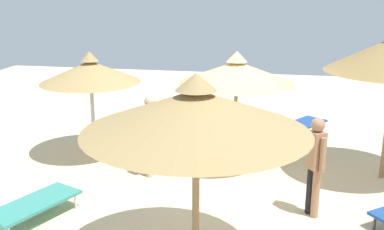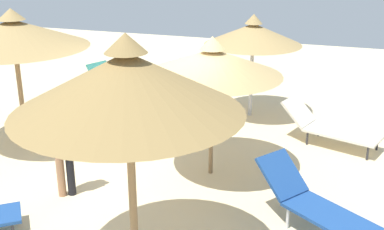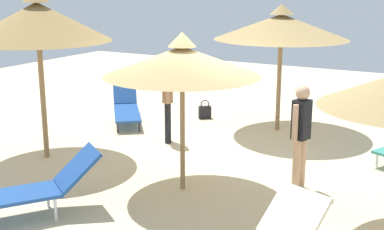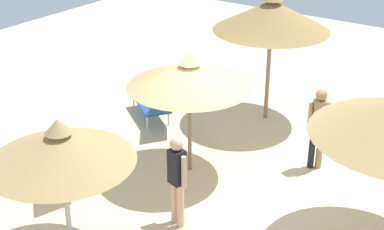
{
  "view_description": "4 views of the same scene",
  "coord_description": "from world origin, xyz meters",
  "px_view_note": "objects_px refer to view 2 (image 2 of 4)",
  "views": [
    {
      "loc": [
        8.52,
        0.78,
        3.75
      ],
      "look_at": [
        -0.39,
        -0.92,
        1.22
      ],
      "focal_mm": 43.17,
      "sensor_mm": 36.0,
      "label": 1
    },
    {
      "loc": [
        -3.08,
        7.65,
        4.04
      ],
      "look_at": [
        -0.29,
        -0.78,
        0.8
      ],
      "focal_mm": 46.15,
      "sensor_mm": 36.0,
      "label": 2
    },
    {
      "loc": [
        -7.66,
        -4.02,
        3.21
      ],
      "look_at": [
        -0.44,
        -0.0,
        1.11
      ],
      "focal_mm": 49.12,
      "sensor_mm": 36.0,
      "label": 3
    },
    {
      "loc": [
        4.79,
        -8.11,
        5.88
      ],
      "look_at": [
        -0.78,
        -0.14,
        1.27
      ],
      "focal_mm": 52.77,
      "sensor_mm": 36.0,
      "label": 4
    }
  ],
  "objects_px": {
    "lounge_chair_front": "(317,204)",
    "person_standing_far_right": "(62,140)",
    "parasol_umbrella_far_right": "(127,83)",
    "parasol_umbrella_far_left": "(253,34)",
    "lounge_chair_back": "(120,88)",
    "parasol_umbrella_edge": "(13,33)",
    "parasol_umbrella_near_left": "(212,62)",
    "lounge_chair_center": "(329,126)",
    "person_standing_far_left": "(192,92)"
  },
  "relations": [
    {
      "from": "parasol_umbrella_far_left",
      "to": "person_standing_far_left",
      "type": "relative_size",
      "value": 1.43
    },
    {
      "from": "parasol_umbrella_edge",
      "to": "parasol_umbrella_near_left",
      "type": "distance_m",
      "value": 4.01
    },
    {
      "from": "parasol_umbrella_far_right",
      "to": "lounge_chair_center",
      "type": "bearing_deg",
      "value": -111.75
    },
    {
      "from": "parasol_umbrella_far_right",
      "to": "person_standing_far_right",
      "type": "relative_size",
      "value": 1.79
    },
    {
      "from": "person_standing_far_right",
      "to": "lounge_chair_center",
      "type": "bearing_deg",
      "value": -137.99
    },
    {
      "from": "parasol_umbrella_far_left",
      "to": "lounge_chair_front",
      "type": "height_order",
      "value": "parasol_umbrella_far_left"
    },
    {
      "from": "parasol_umbrella_far_right",
      "to": "parasol_umbrella_edge",
      "type": "height_order",
      "value": "parasol_umbrella_far_right"
    },
    {
      "from": "parasol_umbrella_far_left",
      "to": "parasol_umbrella_near_left",
      "type": "height_order",
      "value": "parasol_umbrella_near_left"
    },
    {
      "from": "lounge_chair_back",
      "to": "person_standing_far_right",
      "type": "height_order",
      "value": "person_standing_far_right"
    },
    {
      "from": "parasol_umbrella_far_right",
      "to": "person_standing_far_left",
      "type": "distance_m",
      "value": 4.95
    },
    {
      "from": "lounge_chair_front",
      "to": "lounge_chair_back",
      "type": "height_order",
      "value": "lounge_chair_back"
    },
    {
      "from": "parasol_umbrella_near_left",
      "to": "lounge_chair_back",
      "type": "distance_m",
      "value": 4.89
    },
    {
      "from": "parasol_umbrella_far_left",
      "to": "parasol_umbrella_edge",
      "type": "height_order",
      "value": "parasol_umbrella_edge"
    },
    {
      "from": "parasol_umbrella_near_left",
      "to": "lounge_chair_center",
      "type": "distance_m",
      "value": 3.24
    },
    {
      "from": "parasol_umbrella_far_right",
      "to": "parasol_umbrella_edge",
      "type": "distance_m",
      "value": 5.02
    },
    {
      "from": "parasol_umbrella_near_left",
      "to": "lounge_chair_front",
      "type": "xyz_separation_m",
      "value": [
        -1.96,
        1.32,
        -1.61
      ]
    },
    {
      "from": "parasol_umbrella_far_right",
      "to": "parasol_umbrella_far_left",
      "type": "distance_m",
      "value": 6.27
    },
    {
      "from": "parasol_umbrella_edge",
      "to": "person_standing_far_right",
      "type": "height_order",
      "value": "parasol_umbrella_edge"
    },
    {
      "from": "parasol_umbrella_edge",
      "to": "lounge_chair_front",
      "type": "bearing_deg",
      "value": 166.39
    },
    {
      "from": "parasol_umbrella_far_left",
      "to": "lounge_chair_front",
      "type": "relative_size",
      "value": 1.18
    },
    {
      "from": "parasol_umbrella_far_left",
      "to": "person_standing_far_left",
      "type": "distance_m",
      "value": 2.1
    },
    {
      "from": "parasol_umbrella_edge",
      "to": "parasol_umbrella_far_right",
      "type": "bearing_deg",
      "value": 141.19
    },
    {
      "from": "parasol_umbrella_edge",
      "to": "lounge_chair_front",
      "type": "distance_m",
      "value": 6.4
    },
    {
      "from": "person_standing_far_right",
      "to": "lounge_chair_front",
      "type": "bearing_deg",
      "value": -177.15
    },
    {
      "from": "parasol_umbrella_far_right",
      "to": "parasol_umbrella_edge",
      "type": "bearing_deg",
      "value": -38.81
    },
    {
      "from": "lounge_chair_front",
      "to": "lounge_chair_center",
      "type": "distance_m",
      "value": 3.35
    },
    {
      "from": "lounge_chair_back",
      "to": "lounge_chair_center",
      "type": "height_order",
      "value": "lounge_chair_back"
    },
    {
      "from": "parasol_umbrella_far_right",
      "to": "lounge_chair_back",
      "type": "distance_m",
      "value": 7.29
    },
    {
      "from": "parasol_umbrella_far_right",
      "to": "person_standing_far_right",
      "type": "xyz_separation_m",
      "value": [
        1.92,
        -1.5,
        -1.54
      ]
    },
    {
      "from": "parasol_umbrella_far_right",
      "to": "lounge_chair_front",
      "type": "xyz_separation_m",
      "value": [
        -2.06,
        -1.7,
        -2.08
      ]
    },
    {
      "from": "parasol_umbrella_far_left",
      "to": "person_standing_far_right",
      "type": "relative_size",
      "value": 1.4
    },
    {
      "from": "parasol_umbrella_edge",
      "to": "parasol_umbrella_near_left",
      "type": "height_order",
      "value": "parasol_umbrella_edge"
    },
    {
      "from": "lounge_chair_center",
      "to": "person_standing_far_right",
      "type": "height_order",
      "value": "person_standing_far_right"
    },
    {
      "from": "parasol_umbrella_edge",
      "to": "person_standing_far_right",
      "type": "bearing_deg",
      "value": 140.37
    },
    {
      "from": "parasol_umbrella_far_left",
      "to": "parasol_umbrella_near_left",
      "type": "relative_size",
      "value": 0.96
    },
    {
      "from": "lounge_chair_front",
      "to": "person_standing_far_right",
      "type": "relative_size",
      "value": 1.18
    },
    {
      "from": "parasol_umbrella_near_left",
      "to": "lounge_chair_center",
      "type": "xyz_separation_m",
      "value": [
        -1.91,
        -2.02,
        -1.67
      ]
    },
    {
      "from": "lounge_chair_front",
      "to": "parasol_umbrella_edge",
      "type": "bearing_deg",
      "value": -13.61
    },
    {
      "from": "lounge_chair_front",
      "to": "person_standing_far_left",
      "type": "height_order",
      "value": "person_standing_far_left"
    },
    {
      "from": "lounge_chair_front",
      "to": "lounge_chair_center",
      "type": "bearing_deg",
      "value": -89.23
    },
    {
      "from": "parasol_umbrella_edge",
      "to": "lounge_chair_back",
      "type": "relative_size",
      "value": 1.36
    },
    {
      "from": "lounge_chair_back",
      "to": "person_standing_far_left",
      "type": "relative_size",
      "value": 1.26
    },
    {
      "from": "parasol_umbrella_far_left",
      "to": "lounge_chair_center",
      "type": "height_order",
      "value": "parasol_umbrella_far_left"
    },
    {
      "from": "parasol_umbrella_edge",
      "to": "lounge_chair_back",
      "type": "height_order",
      "value": "parasol_umbrella_edge"
    },
    {
      "from": "parasol_umbrella_near_left",
      "to": "person_standing_far_right",
      "type": "xyz_separation_m",
      "value": [
        2.02,
        1.52,
        -1.07
      ]
    },
    {
      "from": "parasol_umbrella_far_left",
      "to": "parasol_umbrella_edge",
      "type": "xyz_separation_m",
      "value": [
        4.04,
        3.1,
        0.33
      ]
    },
    {
      "from": "parasol_umbrella_edge",
      "to": "person_standing_far_left",
      "type": "bearing_deg",
      "value": -154.43
    },
    {
      "from": "parasol_umbrella_near_left",
      "to": "person_standing_far_right",
      "type": "bearing_deg",
      "value": 36.93
    },
    {
      "from": "lounge_chair_back",
      "to": "person_standing_far_left",
      "type": "distance_m",
      "value": 2.96
    },
    {
      "from": "parasol_umbrella_edge",
      "to": "person_standing_far_right",
      "type": "xyz_separation_m",
      "value": [
        -1.98,
        1.64,
        -1.3
      ]
    }
  ]
}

